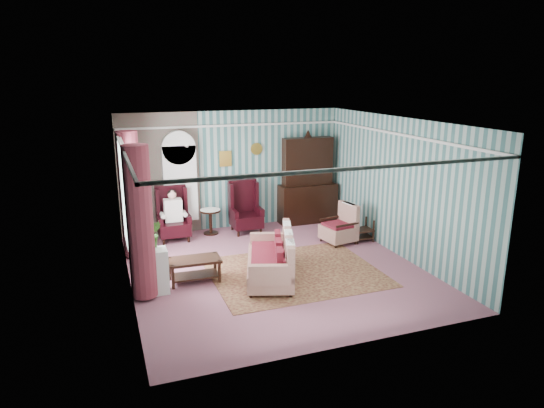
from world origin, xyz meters
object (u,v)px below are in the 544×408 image
object	(u,v)px
seated_woman	(173,215)
floral_armchair	(339,224)
wingback_left	(173,214)
round_side_table	(211,222)
plant_stand	(152,272)
coffee_table	(195,270)
wingback_right	(246,207)
dresser_hutch	(308,178)
bookcase	(180,189)
nest_table	(362,230)
sofa	(270,254)

from	to	relation	value
seated_woman	floral_armchair	world-z (taller)	seated_woman
wingback_left	round_side_table	world-z (taller)	wingback_left
plant_stand	coffee_table	distance (m)	0.85
wingback_left	plant_stand	xyz separation A→B (m)	(-0.80, -2.75, -0.22)
wingback_right	round_side_table	world-z (taller)	wingback_right
round_side_table	floral_armchair	distance (m)	3.07
dresser_hutch	seated_woman	xyz separation A→B (m)	(-3.50, -0.27, -0.59)
bookcase	round_side_table	distance (m)	1.07
wingback_left	floral_armchair	bearing A→B (deg)	-22.85
wingback_left	coffee_table	size ratio (longest dim) A/B	1.30
wingback_right	coffee_table	xyz separation A→B (m)	(-1.76, -2.51, -0.40)
round_side_table	coffee_table	world-z (taller)	round_side_table
seated_woman	nest_table	xyz separation A→B (m)	(4.07, -1.55, -0.32)
plant_stand	sofa	xyz separation A→B (m)	(2.15, -0.10, 0.09)
sofa	coffee_table	world-z (taller)	sofa
bookcase	sofa	xyz separation A→B (m)	(1.10, -3.24, -0.63)
wingback_left	sofa	xyz separation A→B (m)	(1.35, -2.85, -0.13)
wingback_right	seated_woman	size ratio (longest dim) A/B	1.06
bookcase	wingback_right	bearing A→B (deg)	-14.57
bookcase	coffee_table	xyz separation A→B (m)	(-0.26, -2.90, -0.90)
seated_woman	nest_table	size ratio (longest dim) A/B	2.19
wingback_right	nest_table	bearing A→B (deg)	-33.75
dresser_hutch	coffee_table	distance (m)	4.58
plant_stand	floral_armchair	bearing A→B (deg)	16.51
plant_stand	sofa	size ratio (longest dim) A/B	0.43
floral_armchair	wingback_left	bearing A→B (deg)	57.31
wingback_right	plant_stand	world-z (taller)	wingback_right
wingback_right	coffee_table	size ratio (longest dim) A/B	1.30
sofa	wingback_left	bearing A→B (deg)	43.77
wingback_left	plant_stand	world-z (taller)	wingback_left
dresser_hutch	sofa	xyz separation A→B (m)	(-2.15, -3.12, -0.69)
dresser_hutch	sofa	bearing A→B (deg)	-124.58
round_side_table	sofa	distance (m)	3.04
bookcase	wingback_left	world-z (taller)	bookcase
wingback_left	coffee_table	world-z (taller)	wingback_left
wingback_right	sofa	size ratio (longest dim) A/B	0.67
dresser_hutch	seated_woman	bearing A→B (deg)	-175.59
bookcase	wingback_left	xyz separation A→B (m)	(-0.25, -0.39, -0.50)
coffee_table	seated_woman	bearing A→B (deg)	89.81
round_side_table	sofa	size ratio (longest dim) A/B	0.32
round_side_table	nest_table	distance (m)	3.60
wingback_left	nest_table	xyz separation A→B (m)	(4.07, -1.55, -0.35)
dresser_hutch	nest_table	world-z (taller)	dresser_hutch
wingback_right	floral_armchair	distance (m)	2.30
seated_woman	round_side_table	bearing A→B (deg)	9.46
dresser_hutch	coffee_table	xyz separation A→B (m)	(-3.51, -2.78, -0.96)
wingback_right	round_side_table	size ratio (longest dim) A/B	2.08
dresser_hutch	nest_table	distance (m)	2.11
bookcase	wingback_left	bearing A→B (deg)	-122.66
dresser_hutch	wingback_right	xyz separation A→B (m)	(-1.75, -0.27, -0.55)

